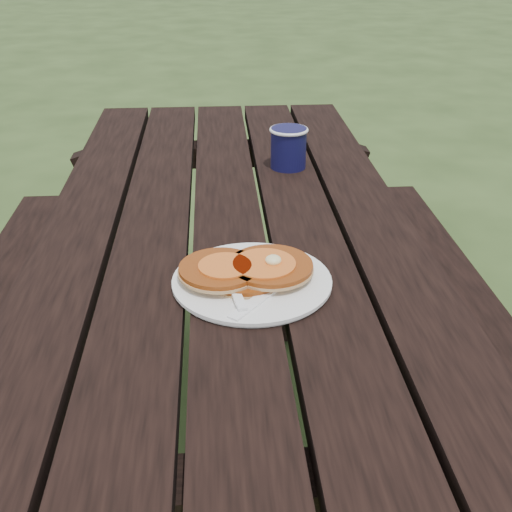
{
  "coord_description": "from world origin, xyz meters",
  "views": [
    {
      "loc": [
        -0.03,
        -1.19,
        1.31
      ],
      "look_at": [
        0.04,
        -0.24,
        0.8
      ],
      "focal_mm": 45.0,
      "sensor_mm": 36.0,
      "label": 1
    }
  ],
  "objects": [
    {
      "name": "pancake_stack",
      "position": [
        0.02,
        -0.24,
        0.77
      ],
      "size": [
        0.23,
        0.15,
        0.04
      ],
      "rotation": [
        0.0,
        0.0,
        0.32
      ],
      "color": "#8E3D10",
      "rests_on": "plate"
    },
    {
      "name": "coffee_cup",
      "position": [
        0.16,
        0.31,
        0.81
      ],
      "size": [
        0.09,
        0.09,
        0.1
      ],
      "rotation": [
        0.0,
        0.0,
        -0.42
      ],
      "color": "#0E0D37",
      "rests_on": "picnic_table"
    },
    {
      "name": "ground",
      "position": [
        0.0,
        0.0,
        0.0
      ],
      "size": [
        60.0,
        60.0,
        0.0
      ],
      "primitive_type": "plane",
      "color": "#2A3D1A",
      "rests_on": "ground"
    },
    {
      "name": "knife",
      "position": [
        0.05,
        -0.3,
        0.76
      ],
      "size": [
        0.13,
        0.15,
        0.0
      ],
      "primitive_type": "cube",
      "rotation": [
        0.0,
        0.0,
        -0.69
      ],
      "color": "white",
      "rests_on": "plate"
    },
    {
      "name": "picnic_table",
      "position": [
        0.0,
        0.0,
        0.37
      ],
      "size": [
        1.36,
        1.8,
        0.75
      ],
      "color": "black",
      "rests_on": "ground"
    },
    {
      "name": "plate",
      "position": [
        0.03,
        -0.25,
        0.76
      ],
      "size": [
        0.29,
        0.29,
        0.01
      ],
      "primitive_type": "cylinder",
      "rotation": [
        0.0,
        0.0,
        0.12
      ],
      "color": "white",
      "rests_on": "picnic_table"
    },
    {
      "name": "fork",
      "position": [
        0.0,
        -0.3,
        0.77
      ],
      "size": [
        0.06,
        0.16,
        0.01
      ],
      "primitive_type": null,
      "rotation": [
        0.0,
        0.0,
        0.18
      ],
      "color": "white",
      "rests_on": "plate"
    }
  ]
}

